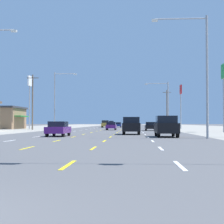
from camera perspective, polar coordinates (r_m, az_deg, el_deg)
ground_plane at (r=70.56m, az=0.09°, el=-2.77°), size 572.00×572.00×0.00m
lane_markings at (r=109.02m, az=1.18°, el=-2.38°), size 10.64×227.60×0.01m
signal_span_wire at (r=12.77m, az=-12.62°, el=15.25°), size 27.38×0.52×8.76m
suv_far_right_nearest at (r=34.60m, az=8.48°, el=-2.18°), size 1.98×4.90×1.98m
sedan_inner_left_near at (r=36.08m, az=-8.39°, el=-2.59°), size 1.80×4.50×1.46m
suv_inner_right_mid at (r=41.57m, az=3.04°, el=-2.11°), size 1.98×4.90×1.98m
sedan_far_right_midfar at (r=61.77m, az=6.04°, el=-2.21°), size 1.80×4.50×1.46m
sedan_center_turn_far at (r=66.93m, az=-0.12°, el=-2.18°), size 1.80×4.50×1.46m
hatchback_inner_right_farther at (r=67.57m, az=3.06°, el=-2.15°), size 1.72×3.90×1.54m
suv_inner_left_farthest at (r=99.82m, az=-1.03°, el=-1.86°), size 1.98×4.90×1.98m
sedan_center_turn_distant_a at (r=102.24m, az=0.97°, el=-2.01°), size 1.80×4.50×1.46m
suv_inner_left_distant_b at (r=127.15m, az=-0.14°, el=-1.82°), size 1.98×4.90×1.98m
pole_sign_left_row_2 at (r=75.09m, az=-12.76°, el=3.64°), size 0.24×2.28×10.75m
pole_sign_right_row_1 at (r=53.71m, az=17.05°, el=4.68°), size 0.24×1.90×9.60m
pole_sign_right_row_2 at (r=82.52m, az=10.70°, el=2.56°), size 0.24×2.07×9.73m
streetlight_right_row_0 at (r=32.12m, az=13.79°, el=6.91°), size 4.77×0.26×10.50m
streetlight_left_row_1 at (r=66.27m, az=-8.65°, el=2.35°), size 4.07×0.26×10.41m
streetlight_right_row_1 at (r=65.08m, az=8.35°, el=1.59°), size 4.24×0.26×8.55m
utility_pole_left_row_1 at (r=69.74m, az=-12.33°, el=1.66°), size 2.20×0.26×10.33m
utility_pole_right_row_2 at (r=97.66m, az=8.58°, el=0.60°), size 2.20×0.26×10.00m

